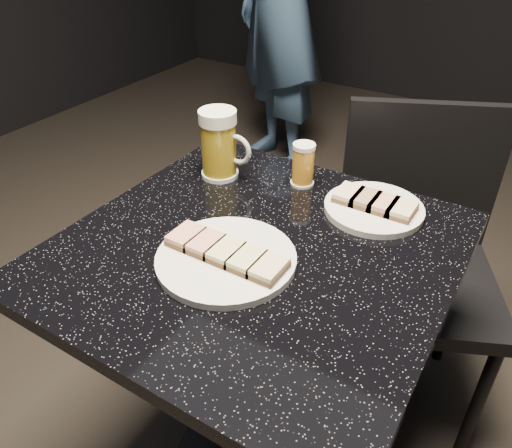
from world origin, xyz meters
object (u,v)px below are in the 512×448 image
object	(u,v)px
plate_small	(374,208)
chair	(415,253)
plate_large	(226,259)
beer_tumbler	(303,165)
table	(256,336)
beer_mug	(220,144)

from	to	relation	value
plate_small	chair	xyz separation A→B (m)	(0.06, 0.25, -0.26)
plate_large	beer_tumbler	xyz separation A→B (m)	(-0.02, 0.32, 0.04)
table	beer_tumbler	xyz separation A→B (m)	(-0.04, 0.25, 0.29)
plate_large	beer_tumbler	size ratio (longest dim) A/B	2.58
table	chair	xyz separation A→B (m)	(0.20, 0.48, -0.01)
plate_large	beer_mug	xyz separation A→B (m)	(-0.19, 0.26, 0.07)
beer_mug	beer_tumbler	xyz separation A→B (m)	(0.18, 0.07, -0.03)
beer_tumbler	plate_small	bearing A→B (deg)	-7.56
beer_tumbler	plate_large	bearing A→B (deg)	-87.26
beer_tumbler	chair	bearing A→B (deg)	43.83
table	chair	bearing A→B (deg)	67.50
plate_large	table	size ratio (longest dim) A/B	0.34
plate_large	plate_small	xyz separation A→B (m)	(0.16, 0.30, 0.00)
plate_small	plate_large	bearing A→B (deg)	-118.62
plate_large	table	distance (m)	0.26
beer_tumbler	chair	xyz separation A→B (m)	(0.23, 0.22, -0.30)
chair	table	bearing A→B (deg)	-112.50
table	beer_mug	bearing A→B (deg)	138.52
plate_large	chair	xyz separation A→B (m)	(0.22, 0.55, -0.26)
plate_large	beer_tumbler	world-z (taller)	beer_tumbler
plate_small	beer_tumbler	size ratio (longest dim) A/B	2.08
table	beer_mug	xyz separation A→B (m)	(-0.21, 0.19, 0.32)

